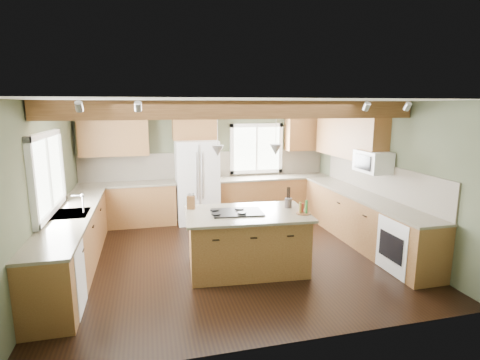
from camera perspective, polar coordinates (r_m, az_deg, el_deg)
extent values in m
plane|color=black|center=(6.55, -1.24, -11.48)|extent=(5.60, 5.60, 0.00)
plane|color=silver|center=(6.04, -1.34, 11.91)|extent=(5.60, 5.60, 0.00)
plane|color=#454E37|center=(8.59, -4.95, 2.95)|extent=(5.60, 0.00, 5.60)
plane|color=#454E37|center=(6.20, -27.43, -1.47)|extent=(0.00, 5.00, 5.00)
plane|color=#454E37|center=(7.30, 20.70, 0.81)|extent=(0.00, 5.00, 5.00)
cube|color=#4E2C16|center=(5.51, -0.08, 10.63)|extent=(5.55, 0.26, 0.26)
cube|color=#4E2C16|center=(8.40, -4.99, 11.25)|extent=(5.55, 0.20, 0.10)
cube|color=brown|center=(8.59, -4.93, 2.34)|extent=(5.58, 0.03, 0.58)
cube|color=brown|center=(7.35, 20.33, 0.18)|extent=(0.03, 3.70, 0.58)
cube|color=brown|center=(8.37, -16.73, -3.71)|extent=(2.02, 0.60, 0.88)
cube|color=#4F493A|center=(8.27, -16.91, -0.62)|extent=(2.06, 0.64, 0.04)
cube|color=brown|center=(8.82, 5.06, -2.52)|extent=(2.62, 0.60, 0.88)
cube|color=#4F493A|center=(8.72, 5.11, 0.41)|extent=(2.66, 0.64, 0.04)
cube|color=brown|center=(6.41, -24.00, -8.78)|extent=(0.60, 3.70, 0.88)
cube|color=#4F493A|center=(6.28, -24.33, -4.82)|extent=(0.64, 3.74, 0.04)
cube|color=brown|center=(7.37, 18.08, -5.81)|extent=(0.60, 3.70, 0.88)
cube|color=#4F493A|center=(7.25, 18.30, -2.33)|extent=(0.64, 3.74, 0.04)
cube|color=brown|center=(8.27, -18.67, 6.63)|extent=(1.40, 0.35, 0.90)
cube|color=brown|center=(8.29, -6.93, 8.52)|extent=(0.96, 0.35, 0.70)
cube|color=brown|center=(7.88, 16.26, 6.57)|extent=(0.35, 2.20, 0.90)
cube|color=brown|center=(9.00, 9.89, 7.37)|extent=(0.90, 0.35, 0.90)
cube|color=white|center=(6.20, -27.35, 0.90)|extent=(0.04, 1.60, 1.05)
cube|color=white|center=(8.79, 2.49, 4.81)|extent=(1.10, 0.04, 1.00)
cube|color=#262628|center=(6.28, -24.33, -4.78)|extent=(0.50, 0.65, 0.03)
cylinder|color=#B2B2B7|center=(6.21, -22.81, -3.44)|extent=(0.02, 0.02, 0.28)
cube|color=white|center=(5.23, -26.33, -13.64)|extent=(0.60, 0.60, 0.84)
cube|color=white|center=(6.36, 24.23, -9.04)|extent=(0.60, 0.72, 0.84)
cube|color=white|center=(7.10, 19.59, 2.65)|extent=(0.40, 0.70, 0.38)
cone|color=#B2B2B7|center=(5.52, -3.42, 4.47)|extent=(0.18, 0.18, 0.16)
cone|color=#B2B2B7|center=(5.67, 5.45, 4.63)|extent=(0.18, 0.18, 0.16)
cube|color=silver|center=(8.24, -6.55, -0.25)|extent=(0.90, 0.74, 1.80)
cube|color=brown|center=(5.92, 1.02, -9.42)|extent=(1.83, 1.21, 0.88)
cube|color=#4F493A|center=(5.77, 1.04, -5.14)|extent=(1.96, 1.33, 0.04)
cube|color=black|center=(5.74, -0.40, -4.93)|extent=(0.80, 0.56, 0.02)
cube|color=brown|center=(5.98, -7.47, -3.42)|extent=(0.14, 0.12, 0.21)
cylinder|color=#372F2C|center=(6.07, 7.37, -3.47)|extent=(0.12, 0.12, 0.15)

